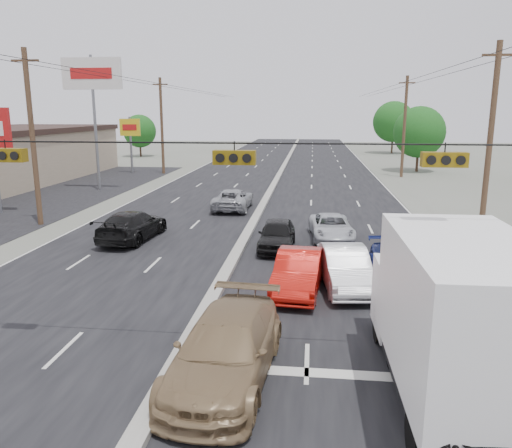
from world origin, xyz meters
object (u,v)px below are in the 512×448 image
object	(u,v)px
red_sedan	(298,272)
queue_car_d	(402,266)
pole_sign_far	(130,132)
utility_pole_left_b	(32,137)
tree_right_mid	(419,132)
utility_pole_left_c	(162,125)
tan_sedan	(226,349)
utility_pole_right_b	(490,140)
queue_car_c	(331,227)
tree_left_far	(140,131)
oncoming_near	(132,226)
utility_pole_right_c	(404,126)
queue_car_a	(277,235)
oncoming_far	(233,199)
queue_car_b	(345,268)
tree_right_far	(393,122)
pole_sign_billboard	(92,82)
box_truck	(454,316)
black_suv	(479,388)

from	to	relation	value
red_sedan	queue_car_d	size ratio (longest dim) A/B	0.98
pole_sign_far	utility_pole_left_b	bearing A→B (deg)	-82.03
tree_right_mid	pole_sign_far	bearing A→B (deg)	-170.84
utility_pole_left_c	tan_sedan	distance (m)	43.53
utility_pole_right_b	queue_car_c	world-z (taller)	utility_pole_right_b
pole_sign_far	tree_left_far	bearing A→B (deg)	106.70
red_sedan	oncoming_near	xyz separation A→B (m)	(-8.80, 6.69, 0.01)
utility_pole_right_b	tan_sedan	size ratio (longest dim) A/B	1.78
utility_pole_left_c	utility_pole_right_c	size ratio (longest dim) A/B	1.00
tan_sedan	tree_right_mid	bearing A→B (deg)	77.91
tree_left_far	oncoming_near	size ratio (longest dim) A/B	1.16
pole_sign_far	queue_car_a	distance (m)	34.08
oncoming_far	pole_sign_far	bearing A→B (deg)	-53.45
oncoming_near	utility_pole_right_c	bearing A→B (deg)	-118.28
queue_car_a	utility_pole_right_c	bearing A→B (deg)	69.41
tan_sedan	queue_car_c	size ratio (longest dim) A/B	1.24
queue_car_b	queue_car_d	size ratio (longest dim) A/B	0.99
tan_sedan	oncoming_far	bearing A→B (deg)	102.94
utility_pole_right_c	queue_car_d	distance (m)	33.85
utility_pole_left_b	utility_pole_right_b	xyz separation A→B (m)	(25.00, 0.00, 0.00)
queue_car_c	oncoming_far	world-z (taller)	oncoming_far
tree_right_far	queue_car_b	size ratio (longest dim) A/B	1.76
pole_sign_billboard	box_truck	world-z (taller)	pole_sign_billboard
utility_pole_left_c	pole_sign_billboard	distance (m)	12.73
queue_car_b	utility_pole_left_b	bearing A→B (deg)	145.99
utility_pole_left_c	tree_right_far	bearing A→B (deg)	46.47
red_sedan	queue_car_a	xyz separation A→B (m)	(-1.20, 5.72, -0.03)
tree_left_far	red_sedan	xyz separation A→B (m)	(25.00, -54.55, -2.97)
queue_car_c	oncoming_near	distance (m)	10.38
utility_pole_left_b	oncoming_near	xyz separation A→B (m)	(6.70, -2.86, -4.34)
utility_pole_right_c	queue_car_c	distance (m)	28.05
queue_car_b	oncoming_near	xyz separation A→B (m)	(-10.55, 6.07, 0.00)
tree_left_far	queue_car_b	bearing A→B (deg)	-63.62
pole_sign_far	black_suv	size ratio (longest dim) A/B	0.93
pole_sign_far	black_suv	world-z (taller)	pole_sign_far
utility_pole_right_b	tree_left_far	bearing A→B (deg)	127.48
utility_pole_right_c	pole_sign_far	xyz separation A→B (m)	(-28.50, -0.00, -0.70)
utility_pole_right_c	box_truck	bearing A→B (deg)	-98.02
red_sedan	queue_car_b	world-z (taller)	queue_car_b
pole_sign_billboard	oncoming_far	bearing A→B (deg)	-29.48
queue_car_d	black_suv	bearing A→B (deg)	-97.97
utility_pole_left_b	red_sedan	world-z (taller)	utility_pole_left_b
tree_left_far	queue_car_a	size ratio (longest dim) A/B	1.44
pole_sign_billboard	queue_car_c	bearing A→B (deg)	-37.38
utility_pole_right_b	queue_car_b	world-z (taller)	utility_pole_right_b
tan_sedan	oncoming_near	world-z (taller)	tan_sedan
utility_pole_right_c	oncoming_far	world-z (taller)	utility_pole_right_c
utility_pole_left_c	queue_car_d	xyz separation A→B (m)	(19.50, -33.10, -4.43)
tan_sedan	queue_car_b	world-z (taller)	tan_sedan
tree_left_far	queue_car_d	size ratio (longest dim) A/B	1.31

